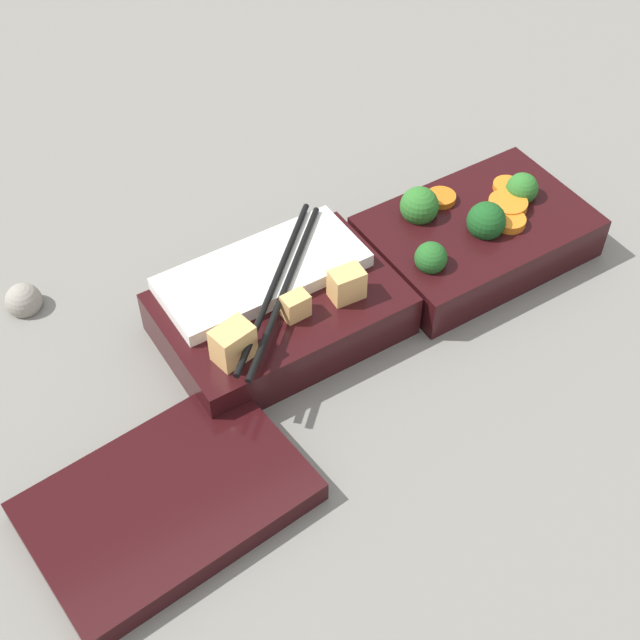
# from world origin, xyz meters

# --- Properties ---
(ground_plane) EXTENTS (3.00, 3.00, 0.00)m
(ground_plane) POSITION_xyz_m (0.00, 0.00, 0.00)
(ground_plane) COLOR slate
(bento_tray_vegetable) EXTENTS (0.19, 0.12, 0.07)m
(bento_tray_vegetable) POSITION_xyz_m (-0.10, 0.01, 0.02)
(bento_tray_vegetable) COLOR black
(bento_tray_vegetable) RESTS_ON ground_plane
(bento_tray_rice) EXTENTS (0.19, 0.14, 0.07)m
(bento_tray_rice) POSITION_xyz_m (0.10, -0.01, 0.02)
(bento_tray_rice) COLOR black
(bento_tray_rice) RESTS_ON ground_plane
(bento_lid) EXTENTS (0.20, 0.14, 0.02)m
(bento_lid) POSITION_xyz_m (0.25, 0.10, 0.01)
(bento_lid) COLOR black
(bento_lid) RESTS_ON ground_plane
(pebble_2) EXTENTS (0.03, 0.03, 0.03)m
(pebble_2) POSITION_xyz_m (0.26, -0.14, 0.01)
(pebble_2) COLOR gray
(pebble_2) RESTS_ON ground_plane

